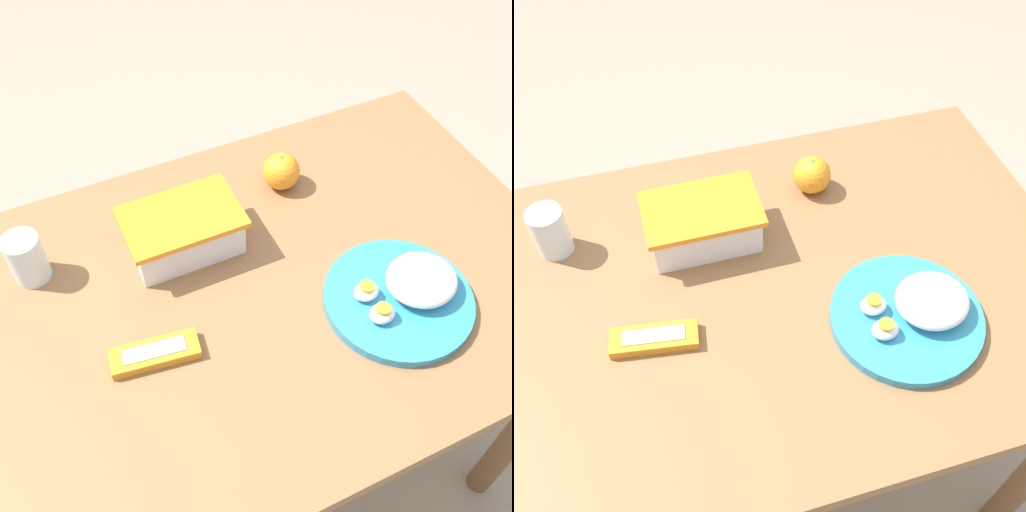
% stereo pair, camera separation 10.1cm
% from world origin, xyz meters
% --- Properties ---
extents(ground_plane, '(10.00, 10.00, 0.00)m').
position_xyz_m(ground_plane, '(0.00, 0.00, 0.00)').
color(ground_plane, gray).
extents(table, '(1.07, 0.72, 0.75)m').
position_xyz_m(table, '(0.00, 0.00, 0.63)').
color(table, brown).
rests_on(table, ground_plane).
extents(food_container, '(0.20, 0.13, 0.08)m').
position_xyz_m(food_container, '(-0.08, 0.13, 0.78)').
color(food_container, white).
rests_on(food_container, table).
extents(orange_fruit, '(0.07, 0.07, 0.07)m').
position_xyz_m(orange_fruit, '(0.14, 0.20, 0.78)').
color(orange_fruit, orange).
rests_on(orange_fruit, table).
extents(rice_plate, '(0.24, 0.24, 0.07)m').
position_xyz_m(rice_plate, '(0.20, -0.13, 0.77)').
color(rice_plate, teal).
rests_on(rice_plate, table).
extents(candy_bar, '(0.14, 0.07, 0.02)m').
position_xyz_m(candy_bar, '(-0.20, -0.05, 0.76)').
color(candy_bar, orange).
rests_on(candy_bar, table).
extents(drinking_glass, '(0.06, 0.06, 0.09)m').
position_xyz_m(drinking_glass, '(-0.34, 0.18, 0.79)').
color(drinking_glass, silver).
rests_on(drinking_glass, table).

